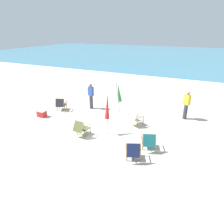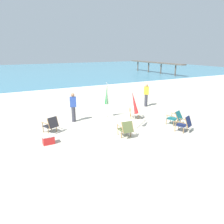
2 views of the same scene
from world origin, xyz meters
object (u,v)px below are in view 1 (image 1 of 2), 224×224
(beach_chair_back_right, at_px, (81,128))
(beach_chair_back_left, at_px, (149,141))
(beach_chair_front_left, at_px, (133,151))
(umbrella_furled_red, at_px, (107,107))
(beach_chair_mid_center, at_px, (61,104))
(cooler_box, at_px, (42,113))
(person_by_waterline, at_px, (186,105))
(beach_chair_far_center, at_px, (135,118))
(person_near_chairs, at_px, (91,96))
(umbrella_furled_green, at_px, (119,93))

(beach_chair_back_right, bearing_deg, beach_chair_back_left, 3.37)
(beach_chair_front_left, xyz_separation_m, umbrella_furled_red, (-1.90, 1.62, 0.91))
(beach_chair_mid_center, distance_m, beach_chair_front_left, 6.51)
(cooler_box, bearing_deg, person_by_waterline, 22.98)
(beach_chair_back_left, distance_m, beach_chair_far_center, 2.33)
(person_near_chairs, distance_m, cooler_box, 3.13)
(umbrella_furled_green, xyz_separation_m, person_near_chairs, (-1.99, 0.20, -0.53))
(person_near_chairs, height_order, cooler_box, person_near_chairs)
(beach_chair_back_left, relative_size, beach_chair_front_left, 1.06)
(beach_chair_far_center, distance_m, beach_chair_front_left, 3.09)
(beach_chair_back_right, height_order, beach_chair_far_center, beach_chair_far_center)
(beach_chair_far_center, bearing_deg, cooler_box, -167.03)
(beach_chair_mid_center, height_order, beach_chair_back_left, beach_chair_mid_center)
(beach_chair_back_right, distance_m, beach_chair_far_center, 2.90)
(umbrella_furled_red, distance_m, person_by_waterline, 4.68)
(beach_chair_far_center, xyz_separation_m, beach_chair_front_left, (0.93, -2.95, 0.00))
(beach_chair_mid_center, bearing_deg, beach_chair_far_center, -0.25)
(beach_chair_back_left, xyz_separation_m, person_near_chairs, (-4.61, 3.11, 0.41))
(beach_chair_back_left, xyz_separation_m, cooler_box, (-6.56, 0.74, -0.22))
(umbrella_furled_green, bearing_deg, beach_chair_front_left, -59.67)
(umbrella_furled_red, xyz_separation_m, person_near_chairs, (-2.38, 2.47, -0.50))
(cooler_box, bearing_deg, beach_chair_mid_center, 71.01)
(beach_chair_front_left, bearing_deg, umbrella_furled_red, 139.40)
(umbrella_furled_green, xyz_separation_m, umbrella_furled_red, (0.38, -2.27, -0.03))
(beach_chair_back_right, height_order, beach_chair_front_left, beach_chair_front_left)
(beach_chair_far_center, bearing_deg, person_near_chairs, 161.01)
(person_by_waterline, bearing_deg, beach_chair_mid_center, -164.56)
(beach_chair_back_right, relative_size, umbrella_furled_green, 0.39)
(beach_chair_back_left, height_order, cooler_box, beach_chair_back_left)
(beach_chair_mid_center, bearing_deg, cooler_box, -108.99)
(beach_chair_front_left, height_order, person_by_waterline, person_by_waterline)
(person_near_chairs, relative_size, person_by_waterline, 1.00)
(beach_chair_back_left, bearing_deg, beach_chair_front_left, -108.98)
(beach_chair_back_left, relative_size, beach_chair_far_center, 1.01)
(person_near_chairs, bearing_deg, umbrella_furled_green, -5.78)
(beach_chair_front_left, distance_m, person_near_chairs, 5.93)
(beach_chair_front_left, distance_m, umbrella_furled_red, 2.66)
(beach_chair_back_right, xyz_separation_m, beach_chair_far_center, (1.96, 2.15, 0.00))
(beach_chair_mid_center, bearing_deg, beach_chair_back_right, -36.72)
(beach_chair_mid_center, height_order, beach_chair_back_right, beach_chair_mid_center)
(beach_chair_back_right, bearing_deg, person_by_waterline, 44.28)
(beach_chair_front_left, relative_size, umbrella_furled_red, 0.41)
(beach_chair_front_left, bearing_deg, beach_chair_mid_center, 152.86)
(beach_chair_back_right, distance_m, person_by_waterline, 5.95)
(umbrella_furled_red, bearing_deg, person_by_waterline, 45.53)
(beach_chair_mid_center, distance_m, umbrella_furled_red, 4.22)
(umbrella_furled_green, relative_size, person_by_waterline, 1.28)
(umbrella_furled_red, xyz_separation_m, cooler_box, (-4.32, 0.10, -1.14))
(beach_chair_back_right, height_order, umbrella_furled_red, umbrella_furled_red)
(beach_chair_far_center, relative_size, umbrella_furled_green, 0.43)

